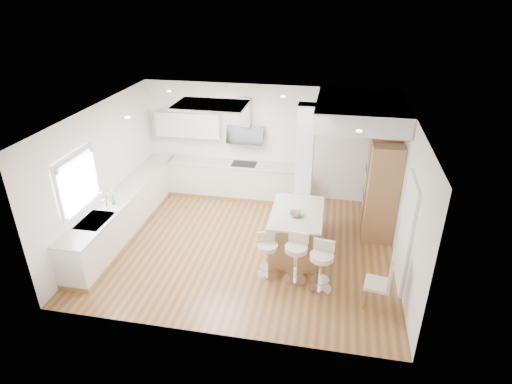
% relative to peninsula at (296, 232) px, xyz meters
% --- Properties ---
extents(ground, '(6.00, 6.00, 0.00)m').
position_rel_peninsula_xyz_m(ground, '(-1.03, -0.01, -0.46)').
color(ground, '#976438').
rests_on(ground, ground).
extents(ceiling, '(6.00, 5.00, 0.02)m').
position_rel_peninsula_xyz_m(ceiling, '(-1.03, -0.01, -0.46)').
color(ceiling, white).
rests_on(ceiling, ground).
extents(wall_back, '(6.00, 0.04, 2.80)m').
position_rel_peninsula_xyz_m(wall_back, '(-1.03, 2.49, 0.94)').
color(wall_back, white).
rests_on(wall_back, ground).
extents(wall_left, '(0.04, 5.00, 2.80)m').
position_rel_peninsula_xyz_m(wall_left, '(-4.03, -0.01, 0.94)').
color(wall_left, white).
rests_on(wall_left, ground).
extents(wall_right, '(0.04, 5.00, 2.80)m').
position_rel_peninsula_xyz_m(wall_right, '(1.97, -0.01, 0.94)').
color(wall_right, white).
rests_on(wall_right, ground).
extents(skylight, '(4.10, 2.10, 0.06)m').
position_rel_peninsula_xyz_m(skylight, '(-1.82, 0.59, 2.31)').
color(skylight, white).
rests_on(skylight, ground).
extents(window_left, '(0.06, 1.28, 1.07)m').
position_rel_peninsula_xyz_m(window_left, '(-3.98, -0.91, 1.23)').
color(window_left, white).
rests_on(window_left, ground).
extents(doorway_right, '(0.05, 1.00, 2.10)m').
position_rel_peninsula_xyz_m(doorway_right, '(1.94, -0.61, 0.54)').
color(doorway_right, '#443C36').
rests_on(doorway_right, ground).
extents(counter_left, '(0.63, 4.50, 1.35)m').
position_rel_peninsula_xyz_m(counter_left, '(-3.73, 0.22, -0.01)').
color(counter_left, '#A97848').
rests_on(counter_left, ground).
extents(counter_back, '(3.62, 0.63, 2.50)m').
position_rel_peninsula_xyz_m(counter_back, '(-1.94, 2.21, 0.23)').
color(counter_back, '#A97848').
rests_on(counter_back, ground).
extents(pillar, '(0.35, 0.35, 2.80)m').
position_rel_peninsula_xyz_m(pillar, '(0.02, 0.94, 0.94)').
color(pillar, white).
rests_on(pillar, ground).
extents(soffit, '(1.78, 2.20, 0.40)m').
position_rel_peninsula_xyz_m(soffit, '(1.07, 1.39, 2.14)').
color(soffit, white).
rests_on(soffit, ground).
extents(oven_column, '(0.63, 1.21, 2.10)m').
position_rel_peninsula_xyz_m(oven_column, '(1.65, 1.22, 0.59)').
color(oven_column, '#A97848').
rests_on(oven_column, ground).
extents(peninsula, '(1.02, 1.52, 0.99)m').
position_rel_peninsula_xyz_m(peninsula, '(0.00, 0.00, 0.00)').
color(peninsula, '#A97848').
rests_on(peninsula, ground).
extents(bar_stool_a, '(0.51, 0.51, 0.87)m').
position_rel_peninsula_xyz_m(bar_stool_a, '(-0.44, -0.87, 0.03)').
color(bar_stool_a, white).
rests_on(bar_stool_a, ground).
extents(bar_stool_b, '(0.48, 0.48, 0.95)m').
position_rel_peninsula_xyz_m(bar_stool_b, '(0.09, -0.92, 0.07)').
color(bar_stool_b, white).
rests_on(bar_stool_b, ground).
extents(bar_stool_c, '(0.49, 0.49, 0.95)m').
position_rel_peninsula_xyz_m(bar_stool_c, '(0.55, -1.10, 0.07)').
color(bar_stool_c, white).
rests_on(bar_stool_c, ground).
extents(dining_chair, '(0.47, 0.47, 1.06)m').
position_rel_peninsula_xyz_m(dining_chair, '(1.58, -1.36, 0.10)').
color(dining_chair, beige).
rests_on(dining_chair, ground).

